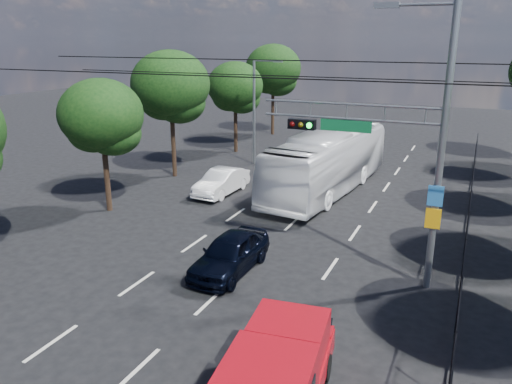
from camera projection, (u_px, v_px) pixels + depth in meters
The scene contains 14 objects.
ground at pixel (137, 370), 13.20m from camera, with size 120.00×120.00×0.00m, color black.
lane_markings at pixel (306, 211), 25.41m from camera, with size 6.12×38.00×0.01m.
signal_mast at pixel (404, 138), 16.57m from camera, with size 6.43×0.39×9.50m.
streetlight_left at pixel (256, 107), 33.70m from camera, with size 2.09×0.22×7.08m.
utility_wires at pixel (268, 71), 18.78m from camera, with size 22.00×5.04×0.74m.
fence_right at pixel (468, 225), 20.56m from camera, with size 0.06×34.03×2.00m.
tree_left_b at pixel (102, 121), 24.17m from camera, with size 4.08×4.08×6.63m.
tree_left_c at pixel (171, 90), 30.27m from camera, with size 4.80×4.80×7.80m.
tree_left_d at pixel (236, 90), 37.30m from camera, with size 4.20×4.20×6.83m.
tree_left_e at pixel (273, 72), 44.12m from camera, with size 4.92×4.92×7.99m.
red_pickup at pixel (276, 378), 11.27m from camera, with size 2.52×5.46×1.97m.
navy_hatchback at pixel (230, 253), 18.60m from camera, with size 1.72×4.28×1.46m, color black.
white_bus at pixel (328, 162), 28.26m from camera, with size 2.88×12.33×3.43m, color white.
white_van at pixel (221, 182), 28.00m from camera, with size 1.47×4.23×1.39m, color white.
Camera 1 is at (7.46, -8.96, 8.39)m, focal length 35.00 mm.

